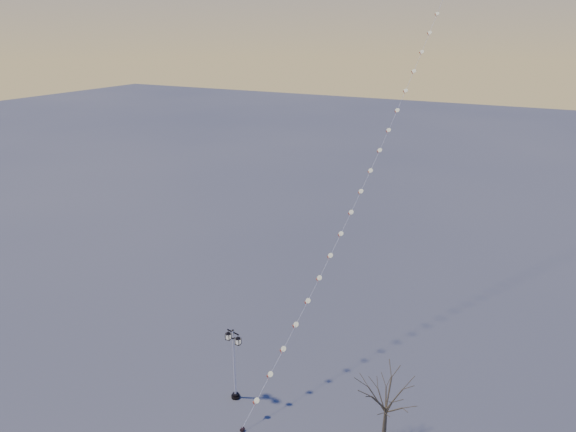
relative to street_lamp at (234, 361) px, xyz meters
The scene contains 3 objects.
ground 4.51m from the street_lamp, 16.24° to the right, with size 300.00×300.00×0.00m, color #4D4F4E.
street_lamp is the anchor object (origin of this frame).
bare_tree 9.56m from the street_lamp, ahead, with size 2.69×2.69×4.46m.
Camera 1 is at (11.88, -21.43, 22.14)m, focal length 32.17 mm.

